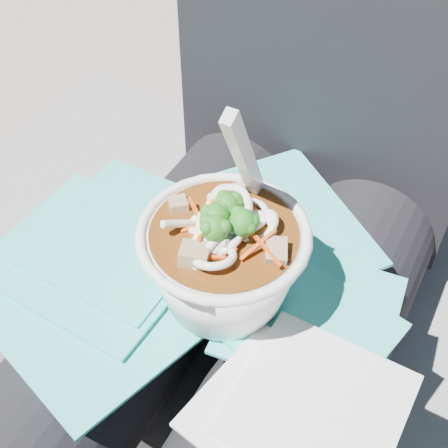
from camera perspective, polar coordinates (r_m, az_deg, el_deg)
The scene contains 6 objects.
stone_ledge at distance 0.98m, azimuth 3.70°, elevation -13.43°, with size 1.00×0.50×0.43m, color slate.
lap at distance 0.66m, azimuth -0.86°, elevation -10.86°, with size 0.33×0.48×0.15m.
person_body at distance 0.68m, azimuth 2.87°, elevation -3.68°, with size 0.34×0.94×0.98m.
plastic_bag at distance 0.61m, azimuth -2.78°, elevation -3.95°, with size 0.40×0.41×0.01m.
napkins at distance 0.52m, azimuth 6.68°, elevation -16.48°, with size 0.16×0.16×0.01m.
udon_bowl at distance 0.54m, azimuth 0.03°, elevation -2.77°, with size 0.18×0.18×0.20m.
Camera 1 is at (0.17, -0.31, 1.06)m, focal length 50.00 mm.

